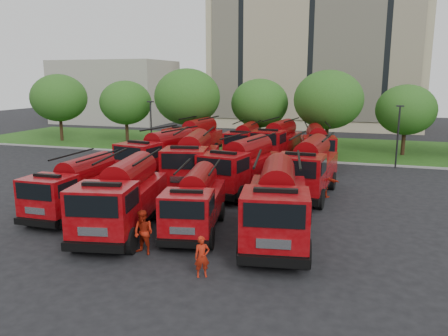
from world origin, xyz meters
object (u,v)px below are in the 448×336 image
object	(u,v)px
fire_truck_6	(241,166)
fire_truck_10	(277,141)
fire_truck_8	(194,139)
firefighter_3	(287,243)
fire_truck_0	(76,187)
firefighter_4	(148,203)
fire_truck_3	(277,204)
fire_truck_7	(308,167)
firefighter_1	(144,254)
fire_truck_1	(123,197)
fire_truck_4	(161,155)
fire_truck_11	(317,146)
fire_truck_9	(245,141)
firefighter_2	(283,236)
firefighter_5	(323,197)
fire_truck_5	(192,160)
fire_truck_2	(196,201)
firefighter_0	(202,276)

from	to	relation	value
fire_truck_6	fire_truck_10	size ratio (longest dim) A/B	0.99
fire_truck_8	firefighter_3	bearing A→B (deg)	-53.90
fire_truck_0	firefighter_4	size ratio (longest dim) A/B	3.67
fire_truck_3	fire_truck_7	size ratio (longest dim) A/B	1.01
firefighter_1	fire_truck_0	bearing A→B (deg)	159.05
fire_truck_0	fire_truck_1	bearing A→B (deg)	-24.09
fire_truck_0	fire_truck_10	xyz separation A→B (m)	(7.27, 18.98, 0.23)
fire_truck_4	fire_truck_7	bearing A→B (deg)	1.88
fire_truck_1	fire_truck_11	world-z (taller)	fire_truck_1
fire_truck_9	firefighter_3	distance (m)	21.24
fire_truck_4	firefighter_1	bearing A→B (deg)	-56.82
fire_truck_6	fire_truck_11	distance (m)	10.79
fire_truck_6	fire_truck_11	bearing A→B (deg)	79.66
fire_truck_11	firefighter_2	distance (m)	17.44
firefighter_1	fire_truck_4	bearing A→B (deg)	124.37
firefighter_5	fire_truck_6	bearing A→B (deg)	18.97
fire_truck_0	firefighter_5	size ratio (longest dim) A/B	3.46
fire_truck_0	fire_truck_5	xyz separation A→B (m)	(3.63, 7.73, 0.28)
fire_truck_3	fire_truck_6	world-z (taller)	fire_truck_3
fire_truck_11	fire_truck_7	bearing A→B (deg)	-97.14
fire_truck_6	firefighter_4	world-z (taller)	fire_truck_6
firefighter_4	firefighter_5	size ratio (longest dim) A/B	0.94
fire_truck_2	firefighter_3	xyz separation A→B (m)	(4.47, -0.29, -1.45)
fire_truck_2	firefighter_0	world-z (taller)	fire_truck_2
fire_truck_2	fire_truck_11	distance (m)	18.30
fire_truck_7	firefighter_2	world-z (taller)	fire_truck_7
fire_truck_11	firefighter_5	bearing A→B (deg)	-91.42
fire_truck_4	firefighter_3	size ratio (longest dim) A/B	5.38
fire_truck_5	fire_truck_6	distance (m)	3.59
fire_truck_4	firefighter_2	bearing A→B (deg)	-30.66
fire_truck_11	firefighter_2	bearing A→B (deg)	-98.94
fire_truck_1	fire_truck_2	size ratio (longest dim) A/B	1.17
fire_truck_3	fire_truck_8	xyz separation A→B (m)	(-11.27, 18.79, 0.01)
fire_truck_2	firefighter_0	distance (m)	5.26
fire_truck_1	fire_truck_11	distance (m)	20.30
fire_truck_6	firefighter_1	size ratio (longest dim) A/B	4.14
fire_truck_4	fire_truck_7	distance (m)	10.99
fire_truck_11	fire_truck_0	bearing A→B (deg)	-131.99
fire_truck_1	fire_truck_5	xyz separation A→B (m)	(-0.17, 9.36, 0.09)
fire_truck_9	firefighter_1	bearing A→B (deg)	-87.27
firefighter_0	firefighter_2	size ratio (longest dim) A/B	0.79
fire_truck_3	fire_truck_11	world-z (taller)	fire_truck_3
fire_truck_0	fire_truck_7	bearing A→B (deg)	33.21
firefighter_4	fire_truck_1	bearing A→B (deg)	144.00
fire_truck_3	fire_truck_4	bearing A→B (deg)	126.83
fire_truck_10	fire_truck_2	bearing A→B (deg)	-83.69
firefighter_4	fire_truck_0	bearing A→B (deg)	89.33
fire_truck_9	firefighter_4	world-z (taller)	fire_truck_9
fire_truck_9	firefighter_0	bearing A→B (deg)	-80.42
fire_truck_1	firefighter_4	bearing A→B (deg)	92.44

